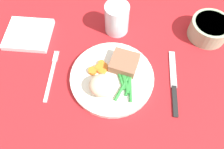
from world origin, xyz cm
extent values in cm
cube|color=red|center=(0.00, 0.00, 1.00)|extent=(120.00, 90.00, 2.00)
cylinder|color=white|center=(-3.68, -3.75, 2.80)|extent=(23.28, 23.28, 1.60)
cube|color=#936047|center=(-0.54, -0.08, 5.02)|extent=(8.81, 8.57, 2.84)
ellipsoid|color=beige|center=(-5.78, -7.94, 5.99)|extent=(7.27, 6.42, 4.79)
cylinder|color=orange|center=(-6.57, -2.38, 4.08)|extent=(2.38, 2.38, 0.97)
cylinder|color=orange|center=(-7.60, -1.62, 4.21)|extent=(1.97, 1.97, 1.22)
cylinder|color=orange|center=(-7.01, -0.06, 4.03)|extent=(1.81, 1.81, 0.86)
cylinder|color=orange|center=(-6.08, -1.54, 4.01)|extent=(2.41, 2.41, 0.82)
cylinder|color=orange|center=(-7.21, -1.78, 4.13)|extent=(2.49, 2.49, 1.06)
cylinder|color=orange|center=(-6.33, -1.12, 4.02)|extent=(2.50, 2.50, 0.84)
cylinder|color=orange|center=(-9.19, -2.76, 4.15)|extent=(2.36, 2.36, 1.11)
cylinder|color=#2D8C38|center=(1.18, -5.07, 4.03)|extent=(2.14, 7.63, 0.86)
cylinder|color=#2D8C38|center=(-0.70, -7.28, 4.03)|extent=(4.06, 7.79, 0.87)
cylinder|color=#2D8C38|center=(-1.29, -4.48, 3.99)|extent=(2.97, 6.85, 0.78)
cylinder|color=#2D8C38|center=(1.06, -4.06, 4.03)|extent=(0.97, 8.47, 0.86)
cylinder|color=#2D8C38|center=(1.02, -6.12, 3.96)|extent=(2.10, 6.86, 0.72)
cylinder|color=#2D8C38|center=(-0.14, -4.96, 4.05)|extent=(2.59, 6.04, 0.90)
cylinder|color=#2D8C38|center=(-0.06, -4.87, 3.98)|extent=(2.22, 7.48, 0.77)
cylinder|color=#2D8C38|center=(1.44, -7.02, 4.01)|extent=(1.37, 8.34, 0.82)
cylinder|color=#2D8C38|center=(0.48, -5.80, 4.03)|extent=(2.85, 6.37, 0.86)
cylinder|color=#2D8C38|center=(-0.11, -4.33, 3.98)|extent=(0.78, 6.20, 0.76)
cube|color=silver|center=(-20.97, -5.75, 2.20)|extent=(1.00, 13.00, 0.40)
cube|color=silver|center=(-21.57, 2.55, 2.20)|extent=(0.24, 3.60, 0.40)
cube|color=silver|center=(-21.17, 2.55, 2.20)|extent=(0.24, 3.60, 0.40)
cube|color=silver|center=(-20.77, 2.55, 2.20)|extent=(0.24, 3.60, 0.40)
cube|color=silver|center=(-20.37, 2.55, 2.20)|extent=(0.24, 3.60, 0.40)
cube|color=black|center=(13.55, -9.25, 2.20)|extent=(1.30, 9.00, 0.64)
cube|color=silver|center=(13.55, 0.75, 2.20)|extent=(1.70, 12.00, 0.40)
cylinder|color=silver|center=(-3.60, 14.51, 6.82)|extent=(7.36, 7.36, 9.63)
cylinder|color=silver|center=(-3.60, 14.51, 4.57)|extent=(6.77, 6.77, 5.14)
cylinder|color=#99B28C|center=(24.66, 14.24, 4.85)|extent=(11.77, 11.77, 5.70)
cylinder|color=#4C8C42|center=(24.66, 14.24, 6.14)|extent=(10.00, 10.00, 3.14)
cube|color=white|center=(-30.85, 9.69, 2.81)|extent=(14.01, 12.65, 1.61)
camera|label=1|loc=(-1.40, -33.97, 58.62)|focal=36.55mm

